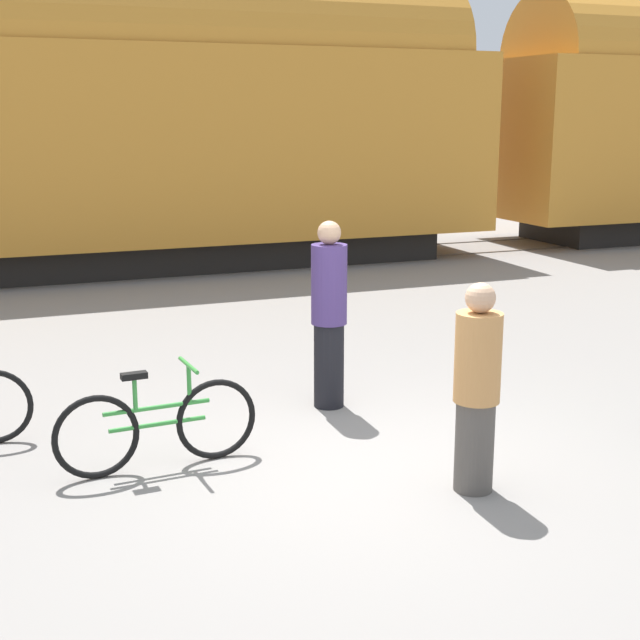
{
  "coord_description": "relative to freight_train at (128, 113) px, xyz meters",
  "views": [
    {
      "loc": [
        -2.79,
        -6.04,
        2.74
      ],
      "look_at": [
        -0.17,
        0.53,
        1.1
      ],
      "focal_mm": 50.0,
      "sensor_mm": 36.0,
      "label": 1
    }
  ],
  "objects": [
    {
      "name": "freight_train",
      "position": [
        0.0,
        0.0,
        0.0
      ],
      "size": [
        42.41,
        2.91,
        5.24
      ],
      "color": "black",
      "rests_on": "ground_plane"
    },
    {
      "name": "rail_far",
      "position": [
        0.0,
        0.72,
        -2.75
      ],
      "size": [
        54.41,
        0.07,
        0.01
      ],
      "primitive_type": "cube",
      "color": "#4C4238",
      "rests_on": "ground_plane"
    },
    {
      "name": "ground_plane",
      "position": [
        0.0,
        -10.0,
        -2.75
      ],
      "size": [
        80.0,
        80.0,
        0.0
      ],
      "primitive_type": "plane",
      "color": "gray"
    },
    {
      "name": "bicycle_green",
      "position": [
        -1.52,
        -9.42,
        -2.4
      ],
      "size": [
        1.63,
        0.46,
        0.83
      ],
      "color": "black",
      "rests_on": "ground_plane"
    },
    {
      "name": "rail_near",
      "position": [
        0.0,
        -0.72,
        -2.75
      ],
      "size": [
        54.41,
        0.07,
        0.01
      ],
      "primitive_type": "cube",
      "color": "#4C4238",
      "rests_on": "ground_plane"
    },
    {
      "name": "person_in_tan",
      "position": [
        0.57,
        -10.7,
        -1.97
      ],
      "size": [
        0.34,
        0.34,
        1.57
      ],
      "rotation": [
        0.0,
        0.0,
        4.97
      ],
      "color": "#514C47",
      "rests_on": "ground_plane"
    },
    {
      "name": "person_in_purple",
      "position": [
        0.31,
        -8.5,
        -1.85
      ],
      "size": [
        0.34,
        0.34,
        1.78
      ],
      "rotation": [
        0.0,
        0.0,
        5.91
      ],
      "color": "black",
      "rests_on": "ground_plane"
    }
  ]
}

